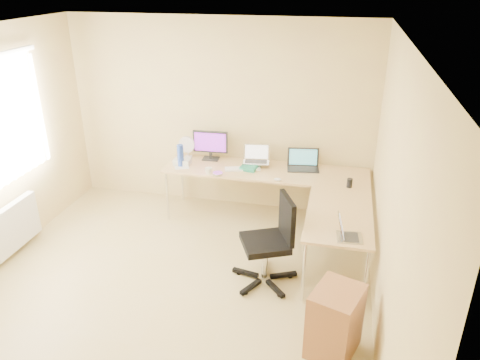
% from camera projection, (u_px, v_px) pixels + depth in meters
% --- Properties ---
extents(floor, '(4.50, 4.50, 0.00)m').
position_uv_depth(floor, '(166.00, 296.00, 4.82)').
color(floor, tan).
rests_on(floor, ground).
extents(ceiling, '(4.50, 4.50, 0.00)m').
position_uv_depth(ceiling, '(144.00, 38.00, 3.75)').
color(ceiling, white).
rests_on(ceiling, ground).
extents(wall_back, '(4.50, 0.00, 4.50)m').
position_uv_depth(wall_back, '(219.00, 116.00, 6.28)').
color(wall_back, tan).
rests_on(wall_back, ground).
extents(wall_right, '(0.00, 4.50, 4.50)m').
position_uv_depth(wall_right, '(391.00, 207.00, 3.86)').
color(wall_right, tan).
rests_on(wall_right, ground).
extents(desk_main, '(2.65, 0.70, 0.73)m').
position_uv_depth(desk_main, '(265.00, 195.00, 6.17)').
color(desk_main, tan).
rests_on(desk_main, ground).
extents(desk_return, '(0.70, 1.30, 0.73)m').
position_uv_depth(desk_return, '(337.00, 243.00, 5.08)').
color(desk_return, tan).
rests_on(desk_return, ground).
extents(monitor, '(0.48, 0.18, 0.41)m').
position_uv_depth(monitor, '(211.00, 145.00, 6.27)').
color(monitor, '#242424').
rests_on(monitor, desk_main).
extents(book_stack, '(0.25, 0.31, 0.05)m').
position_uv_depth(book_stack, '(250.00, 166.00, 6.06)').
color(book_stack, '#1A6D52').
rests_on(book_stack, desk_main).
extents(laptop_center, '(0.38, 0.30, 0.22)m').
position_uv_depth(laptop_center, '(256.00, 154.00, 6.08)').
color(laptop_center, silver).
rests_on(laptop_center, desk_main).
extents(laptop_black, '(0.45, 0.36, 0.26)m').
position_uv_depth(laptop_black, '(303.00, 160.00, 5.99)').
color(laptop_black, black).
rests_on(laptop_black, desk_main).
extents(keyboard, '(0.48, 0.26, 0.02)m').
position_uv_depth(keyboard, '(242.00, 169.00, 6.02)').
color(keyboard, white).
rests_on(keyboard, desk_main).
extents(mouse, '(0.11, 0.09, 0.03)m').
position_uv_depth(mouse, '(278.00, 179.00, 5.71)').
color(mouse, white).
rests_on(mouse, desk_main).
extents(mug, '(0.11, 0.11, 0.09)m').
position_uv_depth(mug, '(208.00, 171.00, 5.87)').
color(mug, white).
rests_on(mug, desk_main).
extents(cd_stack, '(0.16, 0.16, 0.03)m').
position_uv_depth(cd_stack, '(218.00, 174.00, 5.86)').
color(cd_stack, silver).
rests_on(cd_stack, desk_main).
extents(water_bottle, '(0.10, 0.10, 0.30)m').
position_uv_depth(water_bottle, '(180.00, 155.00, 6.08)').
color(water_bottle, '#2544A9').
rests_on(water_bottle, desk_main).
extents(papers, '(0.28, 0.32, 0.01)m').
position_uv_depth(papers, '(182.00, 165.00, 6.15)').
color(papers, silver).
rests_on(papers, desk_main).
extents(white_box, '(0.23, 0.17, 0.08)m').
position_uv_depth(white_box, '(182.00, 162.00, 6.17)').
color(white_box, silver).
rests_on(white_box, desk_main).
extents(desk_fan, '(0.25, 0.25, 0.29)m').
position_uv_depth(desk_fan, '(188.00, 148.00, 6.36)').
color(desk_fan, silver).
rests_on(desk_fan, desk_main).
extents(black_cup, '(0.08, 0.08, 0.11)m').
position_uv_depth(black_cup, '(350.00, 183.00, 5.51)').
color(black_cup, black).
rests_on(black_cup, desk_main).
extents(laptop_return, '(0.30, 0.25, 0.19)m').
position_uv_depth(laptop_return, '(350.00, 230.00, 4.44)').
color(laptop_return, '#ABABB0').
rests_on(laptop_return, desk_return).
extents(office_chair, '(0.80, 0.80, 1.01)m').
position_uv_depth(office_chair, '(265.00, 242.00, 4.85)').
color(office_chair, black).
rests_on(office_chair, ground).
extents(cabinet, '(0.50, 0.55, 0.63)m').
position_uv_depth(cabinet, '(335.00, 322.00, 3.95)').
color(cabinet, olive).
rests_on(cabinet, ground).
extents(radiator, '(0.09, 0.80, 0.55)m').
position_uv_depth(radiator, '(14.00, 226.00, 5.44)').
color(radiator, white).
rests_on(radiator, ground).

